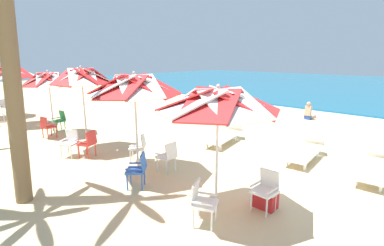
{
  "coord_description": "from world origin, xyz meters",
  "views": [
    {
      "loc": [
        2.85,
        -7.19,
        3.13
      ],
      "look_at": [
        -3.37,
        -0.55,
        1.0
      ],
      "focal_mm": 26.5,
      "sensor_mm": 36.0,
      "label": 1
    }
  ],
  "objects_px": {
    "plastic_chair_9": "(11,113)",
    "sun_lounger_0": "(375,168)",
    "sun_lounger_1": "(305,151)",
    "beach_umbrella_2": "(82,77)",
    "plastic_chair_6": "(88,142)",
    "palm_tree_1": "(5,30)",
    "sun_lounger_2": "(224,136)",
    "plastic_chair_4": "(138,168)",
    "plastic_chair_5": "(70,141)",
    "beach_umbrella_1": "(135,86)",
    "plastic_chair_12": "(6,106)",
    "plastic_chair_3": "(139,146)",
    "beach_umbrella_3": "(48,80)",
    "plastic_chair_8": "(60,119)",
    "beachgoer_seated": "(309,113)",
    "plastic_chair_2": "(168,155)",
    "beach_umbrella_4": "(9,72)",
    "cooler_box": "(265,198)",
    "plastic_chair_7": "(47,126)",
    "beach_umbrella_0": "(218,102)",
    "plastic_chair_1": "(202,200)",
    "plastic_chair_0": "(266,188)"
  },
  "relations": [
    {
      "from": "plastic_chair_5",
      "to": "plastic_chair_9",
      "type": "distance_m",
      "value": 6.77
    },
    {
      "from": "sun_lounger_0",
      "to": "palm_tree_1",
      "type": "height_order",
      "value": "palm_tree_1"
    },
    {
      "from": "beachgoer_seated",
      "to": "beach_umbrella_1",
      "type": "bearing_deg",
      "value": -93.77
    },
    {
      "from": "plastic_chair_9",
      "to": "sun_lounger_1",
      "type": "distance_m",
      "value": 13.28
    },
    {
      "from": "beach_umbrella_4",
      "to": "plastic_chair_8",
      "type": "bearing_deg",
      "value": 21.28
    },
    {
      "from": "plastic_chair_8",
      "to": "plastic_chair_3",
      "type": "bearing_deg",
      "value": 1.05
    },
    {
      "from": "plastic_chair_7",
      "to": "sun_lounger_2",
      "type": "xyz_separation_m",
      "value": [
        5.48,
        4.2,
        -0.22
      ]
    },
    {
      "from": "beach_umbrella_4",
      "to": "plastic_chair_3",
      "type": "bearing_deg",
      "value": 7.75
    },
    {
      "from": "plastic_chair_6",
      "to": "palm_tree_1",
      "type": "distance_m",
      "value": 4.19
    },
    {
      "from": "plastic_chair_4",
      "to": "beach_umbrella_3",
      "type": "xyz_separation_m",
      "value": [
        -6.53,
        0.55,
        1.75
      ]
    },
    {
      "from": "plastic_chair_3",
      "to": "beach_umbrella_3",
      "type": "bearing_deg",
      "value": -173.93
    },
    {
      "from": "plastic_chair_5",
      "to": "plastic_chair_12",
      "type": "relative_size",
      "value": 1.0
    },
    {
      "from": "beach_umbrella_1",
      "to": "beachgoer_seated",
      "type": "distance_m",
      "value": 10.48
    },
    {
      "from": "beach_umbrella_3",
      "to": "plastic_chair_9",
      "type": "height_order",
      "value": "beach_umbrella_3"
    },
    {
      "from": "beach_umbrella_1",
      "to": "plastic_chair_7",
      "type": "relative_size",
      "value": 3.2
    },
    {
      "from": "plastic_chair_5",
      "to": "palm_tree_1",
      "type": "xyz_separation_m",
      "value": [
        2.1,
        -1.93,
        3.15
      ]
    },
    {
      "from": "plastic_chair_4",
      "to": "sun_lounger_0",
      "type": "distance_m",
      "value": 6.13
    },
    {
      "from": "beach_umbrella_0",
      "to": "plastic_chair_2",
      "type": "height_order",
      "value": "beach_umbrella_0"
    },
    {
      "from": "plastic_chair_12",
      "to": "plastic_chair_5",
      "type": "bearing_deg",
      "value": -3.34
    },
    {
      "from": "plastic_chair_9",
      "to": "plastic_chair_4",
      "type": "bearing_deg",
      "value": 0.09
    },
    {
      "from": "plastic_chair_5",
      "to": "sun_lounger_0",
      "type": "bearing_deg",
      "value": 32.02
    },
    {
      "from": "beach_umbrella_2",
      "to": "plastic_chair_2",
      "type": "bearing_deg",
      "value": 9.53
    },
    {
      "from": "plastic_chair_2",
      "to": "sun_lounger_1",
      "type": "height_order",
      "value": "plastic_chair_2"
    },
    {
      "from": "plastic_chair_0",
      "to": "plastic_chair_6",
      "type": "height_order",
      "value": "same"
    },
    {
      "from": "plastic_chair_1",
      "to": "palm_tree_1",
      "type": "distance_m",
      "value": 5.08
    },
    {
      "from": "sun_lounger_0",
      "to": "palm_tree_1",
      "type": "xyz_separation_m",
      "value": [
        -5.42,
        -6.63,
        3.36
      ]
    },
    {
      "from": "plastic_chair_8",
      "to": "palm_tree_1",
      "type": "height_order",
      "value": "palm_tree_1"
    },
    {
      "from": "palm_tree_1",
      "to": "beach_umbrella_4",
      "type": "bearing_deg",
      "value": 165.94
    },
    {
      "from": "sun_lounger_0",
      "to": "sun_lounger_2",
      "type": "distance_m",
      "value": 4.76
    },
    {
      "from": "plastic_chair_5",
      "to": "beachgoer_seated",
      "type": "bearing_deg",
      "value": 72.59
    },
    {
      "from": "beach_umbrella_0",
      "to": "plastic_chair_2",
      "type": "bearing_deg",
      "value": 161.81
    },
    {
      "from": "plastic_chair_9",
      "to": "sun_lounger_0",
      "type": "height_order",
      "value": "plastic_chair_9"
    },
    {
      "from": "plastic_chair_9",
      "to": "sun_lounger_2",
      "type": "relative_size",
      "value": 0.39
    },
    {
      "from": "beach_umbrella_1",
      "to": "plastic_chair_12",
      "type": "distance_m",
      "value": 12.13
    },
    {
      "from": "plastic_chair_7",
      "to": "plastic_chair_8",
      "type": "distance_m",
      "value": 1.15
    },
    {
      "from": "plastic_chair_6",
      "to": "palm_tree_1",
      "type": "bearing_deg",
      "value": -55.31
    },
    {
      "from": "plastic_chair_9",
      "to": "cooler_box",
      "type": "height_order",
      "value": "plastic_chair_9"
    },
    {
      "from": "plastic_chair_2",
      "to": "beach_umbrella_2",
      "type": "height_order",
      "value": "beach_umbrella_2"
    },
    {
      "from": "beach_umbrella_0",
      "to": "beach_umbrella_1",
      "type": "xyz_separation_m",
      "value": [
        -2.81,
        0.13,
        0.09
      ]
    },
    {
      "from": "beach_umbrella_1",
      "to": "palm_tree_1",
      "type": "relative_size",
      "value": 0.45
    },
    {
      "from": "plastic_chair_6",
      "to": "beach_umbrella_3",
      "type": "relative_size",
      "value": 0.33
    },
    {
      "from": "plastic_chair_2",
      "to": "plastic_chair_5",
      "type": "bearing_deg",
      "value": -159.02
    },
    {
      "from": "sun_lounger_0",
      "to": "sun_lounger_2",
      "type": "height_order",
      "value": "same"
    },
    {
      "from": "beach_umbrella_2",
      "to": "plastic_chair_9",
      "type": "height_order",
      "value": "beach_umbrella_2"
    },
    {
      "from": "sun_lounger_0",
      "to": "sun_lounger_2",
      "type": "bearing_deg",
      "value": -177.68
    },
    {
      "from": "palm_tree_1",
      "to": "cooler_box",
      "type": "height_order",
      "value": "palm_tree_1"
    },
    {
      "from": "plastic_chair_0",
      "to": "beach_umbrella_2",
      "type": "xyz_separation_m",
      "value": [
        -6.43,
        -0.63,
        1.98
      ]
    },
    {
      "from": "beach_umbrella_2",
      "to": "cooler_box",
      "type": "relative_size",
      "value": 5.72
    },
    {
      "from": "plastic_chair_9",
      "to": "sun_lounger_0",
      "type": "xyz_separation_m",
      "value": [
        14.29,
        4.58,
        -0.22
      ]
    },
    {
      "from": "plastic_chair_6",
      "to": "beach_umbrella_3",
      "type": "distance_m",
      "value": 4.03
    }
  ]
}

